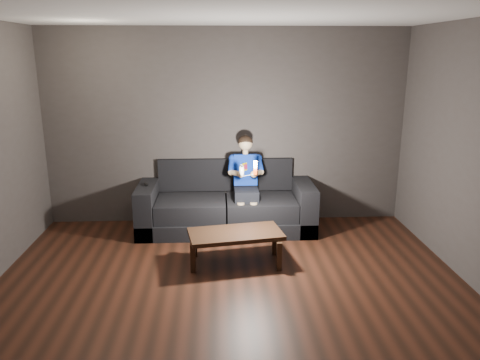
{
  "coord_description": "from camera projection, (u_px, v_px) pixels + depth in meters",
  "views": [
    {
      "loc": [
        -0.12,
        -3.96,
        2.35
      ],
      "look_at": [
        0.15,
        1.55,
        0.85
      ],
      "focal_mm": 35.0,
      "sensor_mm": 36.0,
      "label": 1
    }
  ],
  "objects": [
    {
      "name": "ceiling",
      "position": [
        231.0,
        8.0,
        3.73
      ],
      "size": [
        5.0,
        5.0,
        0.02
      ],
      "primitive_type": "cube",
      "color": "silver",
      "rests_on": "back_wall"
    },
    {
      "name": "child",
      "position": [
        246.0,
        175.0,
        6.29
      ],
      "size": [
        0.48,
        0.58,
        1.17
      ],
      "color": "black",
      "rests_on": "sofa"
    },
    {
      "name": "wii_remote_red",
      "position": [
        255.0,
        168.0,
        5.8
      ],
      "size": [
        0.05,
        0.07,
        0.18
      ],
      "color": "#E83600",
      "rests_on": "child"
    },
    {
      "name": "nunchuk_white",
      "position": [
        242.0,
        170.0,
        5.81
      ],
      "size": [
        0.08,
        0.1,
        0.16
      ],
      "color": "silver",
      "rests_on": "child"
    },
    {
      "name": "front_wall",
      "position": [
        253.0,
        342.0,
        1.67
      ],
      "size": [
        5.0,
        0.04,
        2.7
      ],
      "primitive_type": "cube",
      "color": "#3C3533",
      "rests_on": "ground"
    },
    {
      "name": "sofa",
      "position": [
        226.0,
        207.0,
        6.46
      ],
      "size": [
        2.37,
        1.02,
        0.91
      ],
      "color": "black",
      "rests_on": "floor"
    },
    {
      "name": "wii_remote_black",
      "position": [
        146.0,
        184.0,
        6.24
      ],
      "size": [
        0.07,
        0.14,
        0.03
      ],
      "color": "black",
      "rests_on": "sofa"
    },
    {
      "name": "coffee_table",
      "position": [
        235.0,
        236.0,
        5.33
      ],
      "size": [
        1.12,
        0.7,
        0.38
      ],
      "color": "black",
      "rests_on": "floor"
    },
    {
      "name": "back_wall",
      "position": [
        226.0,
        128.0,
        6.49
      ],
      "size": [
        5.0,
        0.04,
        2.7
      ],
      "primitive_type": "cube",
      "color": "#3C3533",
      "rests_on": "ground"
    },
    {
      "name": "floor",
      "position": [
        232.0,
        309.0,
        4.44
      ],
      "size": [
        5.0,
        5.0,
        0.0
      ],
      "primitive_type": "plane",
      "color": "black",
      "rests_on": "ground"
    }
  ]
}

